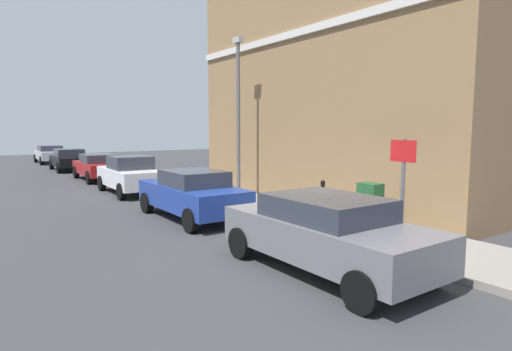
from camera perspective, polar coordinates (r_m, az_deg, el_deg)
name	(u,v)px	position (r m, az deg, el deg)	size (l,w,h in m)	color
ground	(302,247)	(9.73, 6.23, -9.48)	(80.00, 80.00, 0.00)	#38383A
sidewalk	(235,199)	(15.58, -2.82, -3.11)	(2.49, 30.00, 0.15)	gray
corner_building	(363,68)	(17.07, 14.25, 13.89)	(6.81, 12.26, 9.86)	olive
car_grey	(326,232)	(7.99, 9.45, -7.46)	(1.96, 4.29, 1.41)	slate
car_blue	(192,193)	(12.54, -8.60, -2.41)	(1.80, 4.21, 1.43)	navy
car_white	(130,175)	(17.88, -16.55, 0.11)	(1.85, 3.99, 1.52)	silver
car_red	(98,166)	(22.99, -20.47, 1.16)	(1.82, 4.06, 1.33)	maroon
car_black	(69,159)	(28.75, -23.85, 2.00)	(1.91, 4.02, 1.36)	black
car_silver	(50,154)	(35.34, -25.97, 2.65)	(1.81, 4.04, 1.33)	#B7B7BC
utility_cabinet	(370,208)	(10.93, 15.05, -4.22)	(0.46, 0.61, 1.15)	#1E4C28
bollard_near_cabinet	(323,197)	(12.20, 8.95, -2.86)	(0.14, 0.14, 1.04)	black
street_sign	(403,178)	(9.03, 19.15, -0.28)	(0.08, 0.60, 2.30)	#59595B
lamppost	(238,110)	(15.56, -2.41, 8.81)	(0.20, 0.44, 5.72)	#59595B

